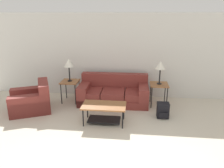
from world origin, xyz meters
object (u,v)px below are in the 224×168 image
at_px(coffee_table, 104,110).
at_px(side_table_right, 159,86).
at_px(table_lamp_left, 69,64).
at_px(couch, 114,93).
at_px(armchair, 32,101).
at_px(table_lamp_right, 160,66).
at_px(side_table_left, 70,83).
at_px(backpack, 163,110).

xyz_separation_m(coffee_table, side_table_right, (1.42, 1.27, 0.23)).
bearing_deg(table_lamp_left, couch, 2.52).
bearing_deg(armchair, table_lamp_right, 12.31).
relative_size(side_table_left, backpack, 1.64).
xyz_separation_m(couch, table_lamp_left, (-1.31, -0.06, 0.89)).
bearing_deg(side_table_left, armchair, -138.71).
height_order(side_table_right, table_lamp_left, table_lamp_left).
relative_size(couch, table_lamp_left, 3.08).
bearing_deg(couch, armchair, -159.39).
relative_size(side_table_right, backpack, 1.64).
relative_size(armchair, side_table_right, 2.06).
distance_m(side_table_left, backpack, 2.82).
distance_m(table_lamp_left, backpack, 2.96).
xyz_separation_m(table_lamp_left, table_lamp_right, (2.63, 0.00, 0.00)).
relative_size(couch, backpack, 5.17).
relative_size(side_table_right, table_lamp_left, 0.98).
xyz_separation_m(coffee_table, table_lamp_right, (1.42, 1.27, 0.83)).
bearing_deg(side_table_right, table_lamp_left, 180.00).
relative_size(coffee_table, table_lamp_right, 1.59).
height_order(side_table_right, backpack, side_table_right).
relative_size(armchair, table_lamp_right, 2.01).
xyz_separation_m(armchair, side_table_left, (0.87, 0.76, 0.30)).
distance_m(coffee_table, backpack, 1.54).
xyz_separation_m(side_table_right, backpack, (0.04, -0.82, -0.38)).
height_order(armchair, side_table_left, armchair).
relative_size(couch, table_lamp_right, 3.08).
distance_m(table_lamp_right, backpack, 1.28).
bearing_deg(table_lamp_left, armchair, -138.71).
bearing_deg(table_lamp_right, side_table_right, 0.00).
bearing_deg(couch, coffee_table, -94.43).
bearing_deg(side_table_left, side_table_right, 0.00).
distance_m(couch, side_table_right, 1.35).
bearing_deg(table_lamp_right, couch, 177.49).
xyz_separation_m(side_table_left, table_lamp_left, (-0.00, 0.00, 0.60)).
bearing_deg(table_lamp_right, backpack, -86.91).
bearing_deg(backpack, table_lamp_right, 93.09).
height_order(side_table_left, table_lamp_left, table_lamp_left).
height_order(coffee_table, table_lamp_right, table_lamp_right).
distance_m(side_table_left, table_lamp_right, 2.70).
xyz_separation_m(armchair, backpack, (3.54, -0.06, -0.09)).
bearing_deg(armchair, side_table_right, 12.31).
bearing_deg(coffee_table, table_lamp_left, 133.70).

